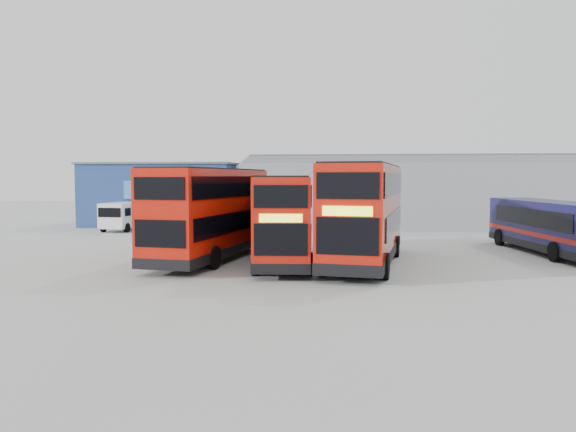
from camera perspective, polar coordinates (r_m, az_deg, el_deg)
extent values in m
plane|color=#989893|center=(27.96, 3.77, -4.21)|extent=(120.00, 120.00, 0.00)
cube|color=navy|center=(48.09, -12.26, 2.14)|extent=(12.00, 8.00, 5.00)
cube|color=#585C61|center=(48.08, -12.31, 5.17)|extent=(12.30, 8.30, 0.15)
cube|color=#4586C4|center=(44.21, -13.94, 2.60)|extent=(3.96, 0.15, 1.40)
cube|color=#9298A0|center=(48.18, 14.29, 2.11)|extent=(30.00, 12.00, 5.00)
cube|color=#585C61|center=(45.41, 14.86, 5.46)|extent=(30.50, 6.33, 1.29)
cube|color=#585C61|center=(50.94, 13.89, 5.30)|extent=(30.50, 6.33, 1.29)
cube|color=red|center=(27.10, -7.82, 0.46)|extent=(4.00, 10.57, 3.98)
cube|color=black|center=(27.27, -7.79, -3.30)|extent=(4.05, 10.62, 0.44)
cube|color=black|center=(26.31, -5.63, -0.64)|extent=(1.39, 8.65, 0.93)
cube|color=black|center=(27.28, -10.55, -0.53)|extent=(1.39, 8.65, 0.93)
cube|color=black|center=(26.60, -5.36, 3.01)|extent=(1.54, 9.62, 0.93)
cube|color=black|center=(27.56, -10.25, 3.00)|extent=(1.54, 9.62, 0.93)
cube|color=black|center=(31.97, -4.25, 0.01)|extent=(2.19, 0.39, 1.33)
cube|color=black|center=(31.90, -4.26, 3.18)|extent=(2.19, 0.39, 0.93)
cube|color=#CBE430|center=(31.93, -4.25, 1.59)|extent=(1.75, 0.31, 0.34)
cube|color=black|center=(22.47, -12.89, -1.77)|extent=(2.14, 0.38, 1.08)
cube|color=black|center=(22.37, -12.96, 2.75)|extent=(2.14, 0.38, 0.88)
cube|color=black|center=(27.05, -7.87, 4.72)|extent=(3.84, 10.40, 0.10)
cylinder|color=black|center=(30.21, -3.10, -2.61)|extent=(0.47, 1.06, 1.02)
cylinder|color=black|center=(31.01, -7.26, -2.47)|extent=(0.47, 1.06, 1.02)
cylinder|color=black|center=(24.44, -7.58, -4.21)|extent=(0.47, 1.06, 1.02)
cylinder|color=black|center=(25.43, -12.51, -3.95)|extent=(0.47, 1.06, 1.02)
cube|color=red|center=(25.82, -0.29, -0.09)|extent=(2.97, 9.63, 3.66)
cube|color=black|center=(25.99, -0.29, -3.72)|extent=(3.01, 9.67, 0.41)
cube|color=black|center=(26.28, -2.77, -0.96)|extent=(0.65, 8.02, 0.86)
cube|color=black|center=(26.20, 2.24, -0.98)|extent=(0.65, 8.02, 0.86)
cube|color=black|center=(25.83, -2.84, 2.36)|extent=(0.72, 8.92, 0.86)
cube|color=black|center=(25.75, 2.26, 2.36)|extent=(0.72, 8.92, 0.86)
cube|color=black|center=(21.13, -0.74, -2.42)|extent=(2.03, 0.20, 1.22)
cube|color=black|center=(21.01, -0.74, 1.99)|extent=(2.03, 0.20, 0.86)
cube|color=#CBE430|center=(21.04, -0.74, -0.22)|extent=(1.62, 0.16, 0.32)
cube|color=black|center=(30.60, 0.01, -0.43)|extent=(1.99, 0.19, 0.99)
cube|color=black|center=(30.52, 0.01, 2.62)|extent=(1.99, 0.19, 0.81)
cube|color=black|center=(25.75, -0.29, 4.01)|extent=(2.82, 9.48, 0.09)
cylinder|color=black|center=(22.80, -3.31, -4.88)|extent=(0.36, 0.96, 0.94)
cylinder|color=black|center=(22.71, 2.17, -4.91)|extent=(0.36, 0.96, 0.94)
cylinder|color=black|center=(28.42, -2.31, -3.11)|extent=(0.36, 0.96, 0.94)
cylinder|color=black|center=(28.35, 2.07, -3.13)|extent=(0.36, 0.96, 0.94)
cube|color=red|center=(25.74, 7.83, 0.47)|extent=(4.12, 10.96, 4.13)
cube|color=black|center=(25.92, 7.79, -3.63)|extent=(4.17, 11.01, 0.46)
cube|color=black|center=(26.36, 5.13, -0.48)|extent=(1.41, 8.98, 0.97)
cube|color=black|center=(26.06, 10.75, -0.58)|extent=(1.41, 8.98, 0.97)
cube|color=black|center=(25.88, 5.00, 3.28)|extent=(1.56, 9.99, 0.97)
cube|color=black|center=(25.58, 10.74, 3.22)|extent=(1.56, 9.99, 0.97)
cube|color=black|center=(20.48, 6.03, -2.05)|extent=(2.28, 0.39, 1.38)
cube|color=black|center=(20.37, 6.07, 3.08)|extent=(2.28, 0.39, 0.97)
cube|color=#CBE430|center=(20.40, 6.04, 0.51)|extent=(1.82, 0.32, 0.36)
cube|color=black|center=(31.11, 8.99, -0.02)|extent=(2.22, 0.39, 1.12)
cube|color=black|center=(31.04, 9.03, 3.36)|extent=(2.22, 0.39, 0.92)
cube|color=black|center=(25.70, 7.87, 5.12)|extent=(3.95, 10.79, 0.10)
cylinder|color=black|center=(22.48, 3.54, -4.86)|extent=(0.48, 1.10, 1.06)
cylinder|color=black|center=(22.14, 9.79, -5.04)|extent=(0.48, 1.10, 1.06)
cylinder|color=black|center=(28.75, 6.01, -2.93)|extent=(0.48, 1.10, 1.06)
cylinder|color=black|center=(28.49, 10.89, -3.04)|extent=(0.48, 1.10, 1.06)
cube|color=#0D103B|center=(32.05, 24.98, -0.78)|extent=(3.60, 10.25, 2.42)
cube|color=black|center=(32.15, 24.93, -2.63)|extent=(3.64, 10.29, 0.37)
cube|color=maroon|center=(32.09, 24.96, -1.55)|extent=(3.63, 10.28, 0.23)
cube|color=black|center=(32.32, 27.05, -0.11)|extent=(1.16, 8.33, 0.87)
cube|color=black|center=(31.27, 23.33, -0.12)|extent=(1.16, 8.33, 0.87)
cube|color=black|center=(36.60, 21.46, 0.12)|extent=(2.04, 0.32, 1.19)
cylinder|color=black|center=(35.81, 23.95, -1.98)|extent=(0.42, 0.98, 0.95)
cylinder|color=black|center=(34.92, 20.70, -2.03)|extent=(0.42, 0.98, 0.95)
cylinder|color=black|center=(29.15, 25.48, -3.31)|extent=(0.42, 0.98, 0.95)
cube|color=white|center=(43.63, -16.20, 0.16)|extent=(2.28, 4.89, 1.81)
cube|color=black|center=(41.50, -17.70, 0.34)|extent=(1.71, 0.19, 0.67)
cube|color=black|center=(42.73, -18.29, 0.42)|extent=(0.12, 0.86, 0.57)
cube|color=black|center=(41.83, -15.96, 0.40)|extent=(0.12, 0.86, 0.57)
cylinder|color=black|center=(42.70, -18.25, -1.10)|extent=(0.28, 0.70, 0.68)
cylinder|color=black|center=(41.85, -16.06, -1.15)|extent=(0.28, 0.70, 0.68)
cylinder|color=black|center=(45.54, -16.29, -0.75)|extent=(0.28, 0.70, 0.68)
cylinder|color=black|center=(44.75, -14.20, -0.80)|extent=(0.28, 0.70, 0.68)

